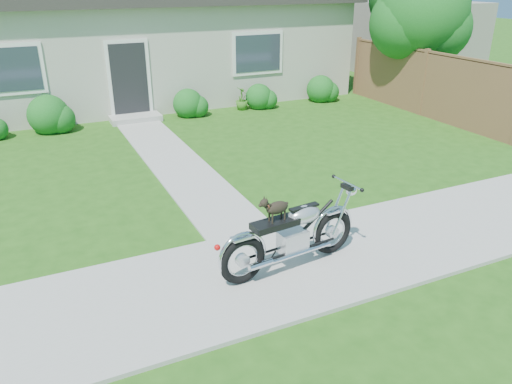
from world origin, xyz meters
The scene contains 10 objects.
ground centered at (0.00, 0.00, 0.00)m, with size 80.00×80.00×0.00m, color #235114.
sidewalk centered at (0.00, 0.00, 0.02)m, with size 24.00×2.20×0.04m, color #9E9B93.
walkway centered at (-1.50, 5.00, 0.01)m, with size 1.20×8.00×0.03m, color #9E9B93.
house centered at (0.00, 11.99, 2.16)m, with size 12.60×7.03×4.50m.
fence centered at (6.30, 5.75, 0.94)m, with size 0.12×6.62×1.90m.
tree_near centered at (7.03, 6.77, 2.67)m, with size 2.76×2.72×4.17m.
shrub_row centered at (-0.61, 8.50, 0.39)m, with size 10.69×1.06×1.06m.
potted_plant_left centered at (-3.98, 8.55, 0.34)m, with size 0.61×0.53×0.68m, color #16531A.
potted_plant_right centered at (1.76, 8.55, 0.35)m, with size 0.39×0.39×0.69m, color #36711F.
motorcycle_with_dog centered at (-1.27, -0.09, 0.54)m, with size 2.22×0.62×1.13m.
Camera 1 is at (-4.28, -5.31, 3.77)m, focal length 35.00 mm.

